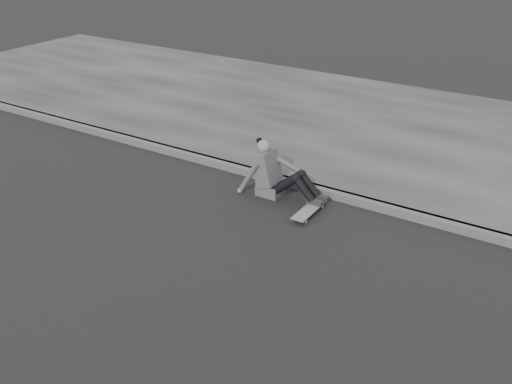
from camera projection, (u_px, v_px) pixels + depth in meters
ground at (231, 280)px, 6.77m from camera, size 80.00×80.00×0.00m
curb at (327, 192)px, 8.69m from camera, size 24.00×0.16×0.12m
sidewalk at (395, 132)px, 10.97m from camera, size 24.00×6.00×0.12m
skateboard at (310, 210)px, 8.17m from camera, size 0.20×0.78×0.09m
seated_woman at (274, 174)px, 8.57m from camera, size 1.38×0.46×0.88m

